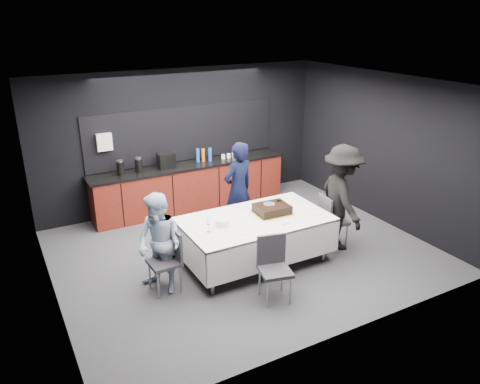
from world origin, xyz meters
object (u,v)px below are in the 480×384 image
Objects in this scene: cake_assembly at (272,209)px; chair_right at (330,217)px; plate_stack at (223,222)px; champagne_flute at (208,222)px; person_left at (160,244)px; party_table at (255,226)px; person_center at (238,190)px; chair_left at (169,256)px; chair_near at (273,263)px; person_right at (341,198)px.

cake_assembly reaches higher than chair_right.
plate_stack is 0.33m from champagne_flute.
cake_assembly is 0.63× the size of chair_right.
plate_stack is 0.15× the size of person_left.
person_center is at bearing 76.22° from party_table.
champagne_flute is 2.30m from chair_right.
chair_left is at bearing 51.91° from person_left.
plate_stack is 1.07m from chair_near.
person_right reaches higher than person_center.
plate_stack is (-0.90, -0.03, -0.02)m from cake_assembly.
cake_assembly is 2.65× the size of plate_stack.
chair_left is 2.07m from person_center.
chair_left and chair_right have the same top height.
chair_right is at bearing -4.78° from party_table.
person_left is at bearing 145.27° from chair_near.
champagne_flute reaches higher than chair_right.
cake_assembly is 0.32× the size of person_right.
person_right is at bearing -12.47° from cake_assembly.
person_right is (0.13, -0.10, 0.37)m from chair_right.
party_table is 2.51× the size of chair_right.
person_center is 1.16× the size of person_left.
plate_stack is at bearing -178.02° from cake_assembly.
cake_assembly reaches higher than plate_stack.
plate_stack is 1.29m from person_center.
champagne_flute is at bearing -1.72° from chair_left.
chair_near reaches higher than party_table.
plate_stack is 0.97m from chair_left.
chair_left is at bearing 18.35° from person_center.
cake_assembly reaches higher than chair_near.
chair_near reaches higher than plate_stack.
champagne_flute is at bearing 123.58° from chair_near.
cake_assembly is at bearing 171.32° from chair_right.
champagne_flute reaches higher than party_table.
chair_left is 2.89m from chair_right.
champagne_flute is 2.40m from person_right.
party_table is at bearing 96.32° from person_right.
person_center is at bearing 75.29° from chair_near.
champagne_flute is 0.75m from chair_left.
champagne_flute reaches higher than chair_left.
person_left is 3.15m from person_right.
champagne_flute is 0.77m from person_left.
chair_left reaches higher than plate_stack.
party_table is 1.07m from person_center.
chair_right is 1.89m from chair_near.
cake_assembly is at bearing 91.97° from person_right.
person_center is 2.14m from person_left.
person_left is at bearing -177.16° from cake_assembly.
plate_stack is at bearing 66.83° from person_left.
chair_left reaches higher than party_table.
champagne_flute is 1.57m from person_center.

